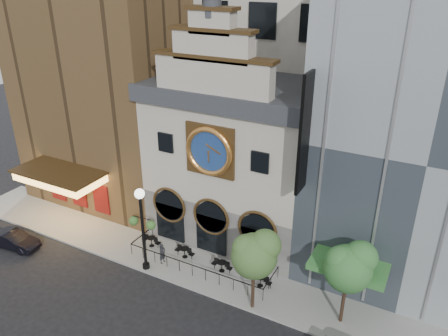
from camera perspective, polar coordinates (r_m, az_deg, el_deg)
name	(u,v)px	position (r m, az deg, el deg)	size (l,w,h in m)	color
ground	(183,287)	(30.58, -5.36, -15.27)	(120.00, 120.00, 0.00)	black
sidewalk	(202,266)	(32.16, -2.89, -12.68)	(44.00, 5.00, 0.15)	gray
clock_building	(236,156)	(32.85, 1.60, 1.60)	(12.60, 8.78, 18.65)	#605E5B
theater_building	(113,56)	(39.97, -14.27, 13.96)	(14.00, 15.60, 25.00)	brown
retail_building	(436,132)	(30.75, 25.92, 4.28)	(14.00, 14.40, 20.00)	gray
cafe_railing	(202,260)	(31.85, -2.91, -11.93)	(10.60, 2.60, 0.90)	black
bistro_0	(151,241)	(34.20, -9.46, -9.37)	(1.58, 0.68, 0.90)	black
bistro_1	(185,252)	(32.73, -5.16, -10.84)	(1.58, 0.68, 0.90)	black
bistro_2	(222,266)	(31.29, -0.28, -12.62)	(1.58, 0.68, 0.90)	black
bistro_3	(260,280)	(30.15, 4.77, -14.41)	(1.58, 0.68, 0.90)	black
car_left	(14,240)	(37.37, -25.76, -8.46)	(1.42, 4.08, 1.34)	black
pedestrian	(162,254)	(32.20, -8.06, -11.01)	(0.56, 0.37, 1.55)	black
lamppost	(142,221)	(30.15, -10.66, -6.79)	(2.02, 0.76, 6.32)	black
tree_left	(255,253)	(26.36, 4.10, -10.98)	(2.90, 2.79, 5.59)	#382619
tree_right	(350,265)	(26.30, 16.08, -12.10)	(2.91, 2.80, 5.61)	#382619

